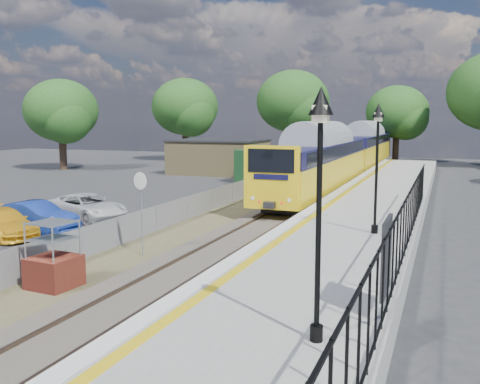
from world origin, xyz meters
The scene contains 16 objects.
ground centered at (0.00, 0.00, 0.00)m, with size 120.00×120.00×0.00m, color #2D2D30.
track_bed centered at (-0.47, 9.67, 0.09)m, with size 5.90×80.00×0.29m.
platform centered at (4.20, 8.00, 0.45)m, with size 5.00×70.00×0.90m, color gray.
platform_edge centered at (2.14, 8.00, 0.90)m, with size 0.90×70.00×0.01m.
victorian_lamp_south centered at (5.50, -4.00, 4.30)m, with size 0.44×0.44×4.60m.
victorian_lamp_north centered at (5.30, 6.00, 4.30)m, with size 0.44×0.44×4.60m.
palisade_fence centered at (6.55, 2.24, 1.84)m, with size 0.12×26.00×2.00m.
wire_fence centered at (-4.20, 12.00, 0.60)m, with size 0.06×52.00×1.20m.
outbuilding centered at (-10.91, 31.21, 1.52)m, with size 10.80×10.10×3.12m.
tree_line centered at (1.40, 42.00, 6.61)m, with size 56.80×43.80×11.88m.
train centered at (0.00, 30.84, 2.34)m, with size 2.82×40.83×3.51m.
brick_plinth centered at (-2.97, -1.03, 0.98)m, with size 1.36×1.36×2.03m.
speed_sign centered at (-2.50, 3.05, 2.14)m, with size 0.61×0.18×3.09m.
car_blue centered at (-9.29, 5.26, 0.67)m, with size 1.41×4.05×1.34m, color navy.
car_yellow centered at (-9.72, 3.87, 0.60)m, with size 1.67×4.12×1.20m, color gold.
car_white centered at (-8.92, 8.44, 0.64)m, with size 2.12×4.60×1.28m, color silver.
Camera 1 is at (7.56, -13.21, 4.92)m, focal length 40.00 mm.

